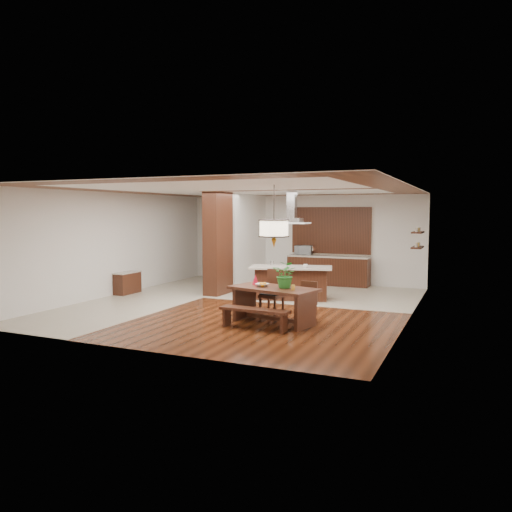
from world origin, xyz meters
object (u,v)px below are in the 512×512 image
at_px(hallway_console, 127,283).
at_px(dining_bench, 254,319).
at_px(kitchen_island, 291,282).
at_px(range_hood, 292,207).
at_px(dining_chair_left, 272,293).
at_px(foliage_plant, 286,275).
at_px(dining_chair_right, 306,302).
at_px(pendant_lantern, 274,216).
at_px(fruit_bowl, 262,285).
at_px(microwave, 304,250).
at_px(island_cup, 305,266).
at_px(dining_table, 274,297).

distance_m(hallway_console, dining_bench, 5.65).
bearing_deg(kitchen_island, range_hood, 75.01).
bearing_deg(range_hood, dining_chair_left, -81.86).
height_order(foliage_plant, kitchen_island, foliage_plant).
relative_size(dining_chair_right, pendant_lantern, 0.65).
bearing_deg(fruit_bowl, microwave, 99.69).
xyz_separation_m(island_cup, microwave, (-1.06, 3.08, 0.16)).
height_order(pendant_lantern, fruit_bowl, pendant_lantern).
relative_size(fruit_bowl, kitchen_island, 0.12).
height_order(pendant_lantern, island_cup, pendant_lantern).
relative_size(dining_chair_left, kitchen_island, 0.45).
xyz_separation_m(pendant_lantern, fruit_bowl, (-0.27, 0.01, -1.45)).
bearing_deg(dining_chair_left, foliage_plant, -40.22).
relative_size(dining_bench, island_cup, 13.08).
distance_m(foliage_plant, fruit_bowl, 0.59).
relative_size(foliage_plant, fruit_bowl, 2.11).
bearing_deg(foliage_plant, dining_chair_left, 131.45).
bearing_deg(hallway_console, foliage_plant, -18.50).
bearing_deg(range_hood, hallway_console, -167.59).
height_order(fruit_bowl, kitchen_island, kitchen_island).
distance_m(pendant_lantern, island_cup, 3.04).
distance_m(dining_table, foliage_plant, 0.55).
relative_size(dining_chair_right, island_cup, 7.57).
xyz_separation_m(foliage_plant, island_cup, (-0.46, 2.74, -0.10)).
distance_m(foliage_plant, kitchen_island, 3.04).
distance_m(fruit_bowl, island_cup, 2.73).
bearing_deg(island_cup, foliage_plant, -80.48).
xyz_separation_m(dining_bench, pendant_lantern, (0.16, 0.64, 2.04)).
bearing_deg(foliage_plant, hallway_console, 161.50).
distance_m(dining_bench, kitchen_island, 3.54).
xyz_separation_m(dining_bench, range_hood, (-0.46, 3.50, 2.26)).
xyz_separation_m(hallway_console, dining_chair_right, (5.82, -1.42, 0.11)).
bearing_deg(range_hood, kitchen_island, -90.00).
height_order(dining_bench, dining_chair_left, dining_chair_left).
bearing_deg(dining_chair_right, hallway_console, 168.83).
distance_m(dining_chair_right, foliage_plant, 0.81).
bearing_deg(kitchen_island, dining_chair_left, -96.84).
relative_size(dining_table, fruit_bowl, 7.42).
bearing_deg(dining_table, kitchen_island, 102.28).
relative_size(dining_chair_left, island_cup, 9.29).
bearing_deg(dining_chair_right, fruit_bowl, -151.10).
distance_m(hallway_console, kitchen_island, 4.73).
bearing_deg(hallway_console, dining_bench, -26.09).
relative_size(hallway_console, pendant_lantern, 0.67).
relative_size(hallway_console, foliage_plant, 1.56).
distance_m(pendant_lantern, foliage_plant, 1.23).
distance_m(dining_chair_right, fruit_bowl, 1.01).
bearing_deg(hallway_console, microwave, 44.93).
bearing_deg(dining_bench, hallway_console, 153.91).
bearing_deg(fruit_bowl, dining_chair_left, 93.51).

